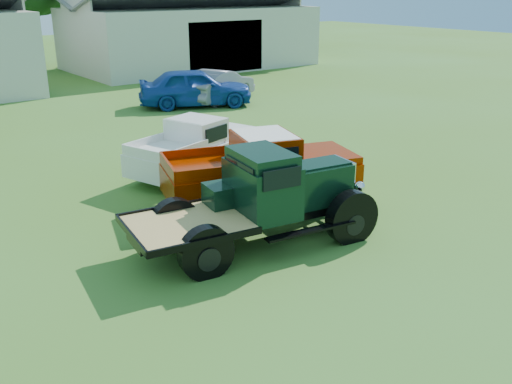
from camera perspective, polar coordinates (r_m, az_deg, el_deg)
ground at (r=12.26m, az=2.66°, el=-6.35°), size 120.00×120.00×0.00m
shed_right at (r=41.30m, az=-6.60°, el=15.95°), size 16.80×9.20×5.20m
tree_c at (r=43.14m, az=-21.91°, el=17.41°), size 5.40×5.40×9.00m
vintage_flatbed at (r=12.34m, az=0.17°, el=-0.71°), size 5.66×2.93×2.14m
red_pickup at (r=14.82m, az=0.51°, el=2.37°), size 5.55×3.45×1.89m
white_pickup at (r=17.32m, az=-6.12°, el=4.49°), size 4.88×3.10×1.67m
misc_car_blue at (r=27.42m, az=-6.09°, el=10.37°), size 5.68×4.08×1.80m
misc_car_grey at (r=28.65m, az=-3.82°, el=10.60°), size 4.95×3.45×1.55m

